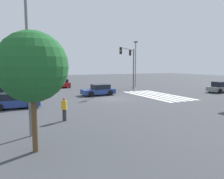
{
  "coord_description": "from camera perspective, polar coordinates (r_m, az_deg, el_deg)",
  "views": [
    {
      "loc": [
        -23.27,
        11.14,
        3.99
      ],
      "look_at": [
        0.0,
        0.0,
        1.1
      ],
      "focal_mm": 35.0,
      "sensor_mm": 36.0,
      "label": 1
    }
  ],
  "objects": [
    {
      "name": "car_3",
      "position": [
        36.15,
        26.62,
        0.5
      ],
      "size": [
        2.05,
        4.82,
        1.57
      ],
      "rotation": [
        0.0,
        0.0,
        -1.54
      ],
      "color": "gray",
      "rests_on": "ground_plane"
    },
    {
      "name": "ground_plane",
      "position": [
        26.1,
        -0.0,
        -2.4
      ],
      "size": [
        127.98,
        127.98,
        0.0
      ],
      "primitive_type": "plane",
      "color": "#3D3F44"
    },
    {
      "name": "car_1",
      "position": [
        40.49,
        -12.87,
        1.58
      ],
      "size": [
        4.19,
        2.3,
        1.48
      ],
      "rotation": [
        0.0,
        0.0,
        3.18
      ],
      "color": "maroon",
      "rests_on": "ground_plane"
    },
    {
      "name": "tree_corner_b",
      "position": [
        10.37,
        -20.08,
        5.57
      ],
      "size": [
        3.19,
        3.19,
        5.52
      ],
      "color": "brown",
      "rests_on": "ground_plane"
    },
    {
      "name": "street_light_pole_b",
      "position": [
        12.9,
        -21.31,
        12.31
      ],
      "size": [
        0.8,
        0.36,
        9.19
      ],
      "color": "slate",
      "rests_on": "ground_plane"
    },
    {
      "name": "traffic_signal_mast",
      "position": [
        33.73,
        4.73,
        7.71
      ],
      "size": [
        5.41,
        5.41,
        6.57
      ],
      "rotation": [
        0.0,
        0.0,
        2.36
      ],
      "color": "#47474C",
      "rests_on": "ground_plane"
    },
    {
      "name": "car_0",
      "position": [
        29.07,
        -3.46,
        -0.15
      ],
      "size": [
        2.23,
        4.43,
        1.44
      ],
      "rotation": [
        0.0,
        0.0,
        1.59
      ],
      "color": "navy",
      "rests_on": "ground_plane"
    },
    {
      "name": "car_2",
      "position": [
        22.21,
        -24.18,
        -2.78
      ],
      "size": [
        2.23,
        4.3,
        1.44
      ],
      "rotation": [
        0.0,
        0.0,
        -1.59
      ],
      "color": "navy",
      "rests_on": "ground_plane"
    },
    {
      "name": "pedestrian",
      "position": [
        16.02,
        -12.36,
        -4.7
      ],
      "size": [
        0.41,
        0.41,
        1.7
      ],
      "rotation": [
        0.0,
        0.0,
        -0.76
      ],
      "color": "#38383D",
      "rests_on": "ground_plane"
    },
    {
      "name": "street_light_pole_a",
      "position": [
        40.22,
        6.16,
        7.69
      ],
      "size": [
        0.8,
        0.36,
        8.24
      ],
      "color": "slate",
      "rests_on": "ground_plane"
    },
    {
      "name": "crosswalk_markings",
      "position": [
        29.51,
        11.58,
        -1.5
      ],
      "size": [
        10.67,
        4.4,
        0.01
      ],
      "rotation": [
        0.0,
        0.0,
        1.57
      ],
      "color": "silver",
      "rests_on": "ground_plane"
    }
  ]
}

